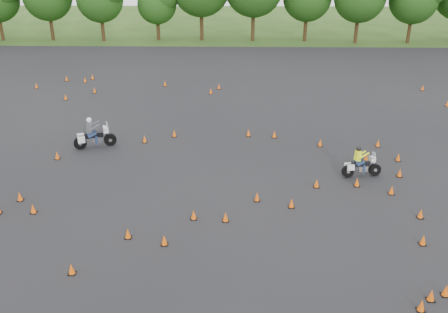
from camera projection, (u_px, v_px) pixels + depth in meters
name	position (u px, v px, depth m)	size (l,w,h in m)	color
ground	(222.00, 214.00, 23.91)	(140.00, 140.00, 0.00)	#2D5119
asphalt_pad	(225.00, 161.00, 29.36)	(62.00, 62.00, 0.00)	black
treeline	(258.00, 7.00, 54.21)	(86.96, 32.42, 11.17)	#1C4112
traffic_cones	(232.00, 164.00, 28.39)	(33.57, 33.60, 0.45)	#F05B0A
rider_grey	(94.00, 132.00, 30.79)	(2.60, 0.80, 2.01)	#45474E
rider_yellow	(363.00, 163.00, 27.14)	(2.21, 0.68, 1.71)	#E1F215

